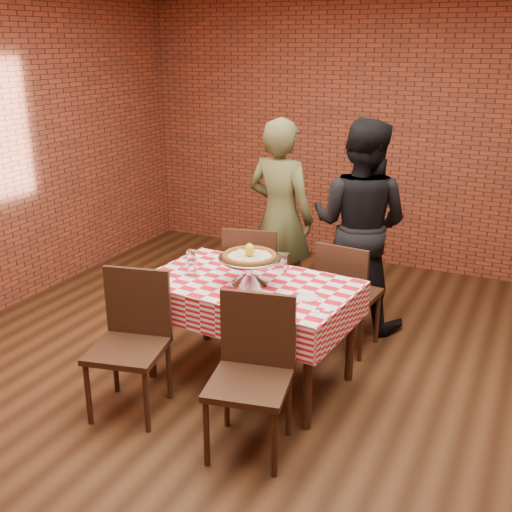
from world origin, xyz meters
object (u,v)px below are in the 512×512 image
object	(u,v)px
chair_near_left	(127,347)
chair_near_right	(249,381)
condiment_caddy	(282,262)
water_glass_right	(191,257)
chair_far_left	(254,276)
diner_olive	(280,217)
water_glass_left	(192,267)
chair_far_right	(349,294)
pizza	(250,257)
table	(250,331)
pizza_stand	(250,271)
diner_black	(360,225)

from	to	relation	value
chair_near_left	chair_near_right	xyz separation A→B (m)	(0.89, -0.03, 0.00)
chair_near_right	chair_near_left	bearing A→B (deg)	166.48
condiment_caddy	chair_near_left	distance (m)	1.26
water_glass_right	chair_far_left	world-z (taller)	chair_far_left
diner_olive	water_glass_right	bearing A→B (deg)	84.95
water_glass_left	chair_far_right	xyz separation A→B (m)	(0.92, 0.84, -0.36)
pizza	condiment_caddy	xyz separation A→B (m)	(0.09, 0.34, -0.14)
diner_olive	table	bearing A→B (deg)	111.66
water_glass_left	chair_far_left	distance (m)	0.92
water_glass_right	chair_far_left	size ratio (longest dim) A/B	0.11
pizza	chair_near_left	bearing A→B (deg)	-128.85
pizza_stand	pizza	world-z (taller)	pizza
water_glass_right	chair_near_left	world-z (taller)	chair_near_left
water_glass_left	diner_black	bearing A→B (deg)	57.38
table	water_glass_left	xyz separation A→B (m)	(-0.44, -0.05, 0.44)
chair_near_left	diner_olive	distance (m)	2.01
pizza	chair_near_right	xyz separation A→B (m)	(0.35, -0.71, -0.49)
condiment_caddy	chair_far_left	size ratio (longest dim) A/B	0.14
chair_far_right	diner_olive	size ratio (longest dim) A/B	0.52
water_glass_left	chair_far_right	bearing A→B (deg)	42.18
chair_near_left	water_glass_left	bearing A→B (deg)	69.61
pizza	condiment_caddy	distance (m)	0.38
table	chair_far_right	size ratio (longest dim) A/B	1.57
pizza	diner_black	world-z (taller)	diner_black
chair_near_left	water_glass_right	bearing A→B (deg)	79.06
pizza_stand	diner_olive	size ratio (longest dim) A/B	0.25
table	diner_black	distance (m)	1.42
water_glass_left	condiment_caddy	world-z (taller)	condiment_caddy
condiment_caddy	diner_black	size ratio (longest dim) A/B	0.07
condiment_caddy	chair_far_left	distance (m)	0.77
chair_far_right	chair_near_right	bearing A→B (deg)	90.75
chair_far_left	chair_far_right	xyz separation A→B (m)	(0.84, -0.01, -0.01)
table	chair_far_right	xyz separation A→B (m)	(0.48, 0.79, 0.08)
pizza_stand	chair_far_right	world-z (taller)	pizza_stand
diner_olive	diner_black	distance (m)	0.71
chair_near_right	chair_far_right	bearing A→B (deg)	74.09
pizza_stand	chair_near_right	world-z (taller)	pizza_stand
condiment_caddy	chair_far_left	world-z (taller)	chair_far_left
condiment_caddy	chair_far_left	bearing A→B (deg)	123.54
pizza_stand	water_glass_left	distance (m)	0.46
chair_far_left	diner_olive	xyz separation A→B (m)	(0.04, 0.43, 0.41)
water_glass_right	condiment_caddy	world-z (taller)	condiment_caddy
chair_near_left	diner_black	bearing A→B (deg)	52.09
water_glass_left	chair_far_left	world-z (taller)	chair_far_left
water_glass_left	chair_near_right	xyz separation A→B (m)	(0.80, -0.71, -0.34)
water_glass_right	condiment_caddy	distance (m)	0.69
chair_far_left	diner_black	world-z (taller)	diner_black
pizza_stand	diner_black	distance (m)	1.36
chair_far_left	chair_far_right	bearing A→B (deg)	165.34
pizza_stand	pizza	size ratio (longest dim) A/B	1.17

